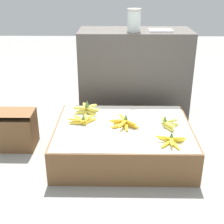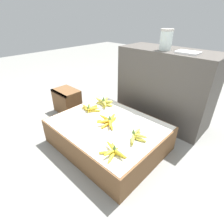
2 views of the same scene
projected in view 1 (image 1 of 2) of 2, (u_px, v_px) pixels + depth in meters
name	position (u px, v px, depth m)	size (l,w,h in m)	color
ground_plane	(123.00, 155.00, 2.42)	(10.00, 10.00, 0.00)	gray
display_platform	(123.00, 141.00, 2.37)	(1.01, 0.79, 0.25)	brown
back_vendor_table	(134.00, 74.00, 2.97)	(1.02, 0.44, 0.82)	#4C4742
wooden_crate	(14.00, 130.00, 2.48)	(0.33, 0.24, 0.30)	brown
banana_bunch_front_midright	(171.00, 140.00, 2.07)	(0.22, 0.19, 0.08)	yellow
banana_bunch_middle_left	(83.00, 120.00, 2.35)	(0.23, 0.16, 0.09)	gold
banana_bunch_middle_midleft	(124.00, 123.00, 2.31)	(0.24, 0.24, 0.10)	gold
banana_bunch_middle_midright	(168.00, 123.00, 2.30)	(0.14, 0.21, 0.09)	gold
banana_bunch_back_left	(87.00, 109.00, 2.52)	(0.22, 0.18, 0.11)	gold
glass_jar	(134.00, 20.00, 2.69)	(0.12, 0.12, 0.19)	silver
foam_tray_white	(160.00, 31.00, 2.72)	(0.20, 0.14, 0.02)	white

